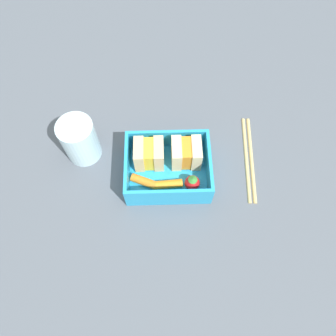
# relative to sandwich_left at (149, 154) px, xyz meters

# --- Properties ---
(ground_plane) EXTENTS (1.20, 1.20, 0.02)m
(ground_plane) POSITION_rel_sandwich_left_xyz_m (0.03, -0.02, -0.05)
(ground_plane) COLOR #515861
(bento_tray) EXTENTS (0.16, 0.13, 0.01)m
(bento_tray) POSITION_rel_sandwich_left_xyz_m (0.03, -0.02, -0.03)
(bento_tray) COLOR #269BD0
(bento_tray) RESTS_ON ground_plane
(bento_rim) EXTENTS (0.16, 0.13, 0.05)m
(bento_rim) POSITION_rel_sandwich_left_xyz_m (0.03, -0.02, -0.00)
(bento_rim) COLOR #269BD0
(bento_rim) RESTS_ON bento_tray
(sandwich_left) EXTENTS (0.05, 0.05, 0.05)m
(sandwich_left) POSITION_rel_sandwich_left_xyz_m (0.00, 0.00, 0.00)
(sandwich_left) COLOR #DFBC8B
(sandwich_left) RESTS_ON bento_tray
(sandwich_center_left) EXTENTS (0.05, 0.05, 0.05)m
(sandwich_center_left) POSITION_rel_sandwich_left_xyz_m (0.07, 0.00, 0.00)
(sandwich_center_left) COLOR beige
(sandwich_center_left) RESTS_ON bento_tray
(carrot_stick_left) EXTENTS (0.05, 0.03, 0.02)m
(carrot_stick_left) POSITION_rel_sandwich_left_xyz_m (-0.01, -0.05, -0.02)
(carrot_stick_left) COLOR orange
(carrot_stick_left) RESTS_ON bento_tray
(carrot_stick_far_left) EXTENTS (0.05, 0.02, 0.02)m
(carrot_stick_far_left) POSITION_rel_sandwich_left_xyz_m (0.03, -0.05, -0.02)
(carrot_stick_far_left) COLOR orange
(carrot_stick_far_left) RESTS_ON bento_tray
(strawberry_far_left) EXTENTS (0.03, 0.03, 0.03)m
(strawberry_far_left) POSITION_rel_sandwich_left_xyz_m (0.08, -0.06, -0.01)
(strawberry_far_left) COLOR red
(strawberry_far_left) RESTS_ON bento_tray
(chopstick_pair) EXTENTS (0.03, 0.19, 0.01)m
(chopstick_pair) POSITION_rel_sandwich_left_xyz_m (0.20, 0.01, -0.03)
(chopstick_pair) COLOR #D5B56F
(chopstick_pair) RESTS_ON ground_plane
(drinking_glass) EXTENTS (0.07, 0.07, 0.09)m
(drinking_glass) POSITION_rel_sandwich_left_xyz_m (-0.13, 0.03, 0.01)
(drinking_glass) COLOR silver
(drinking_glass) RESTS_ON ground_plane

